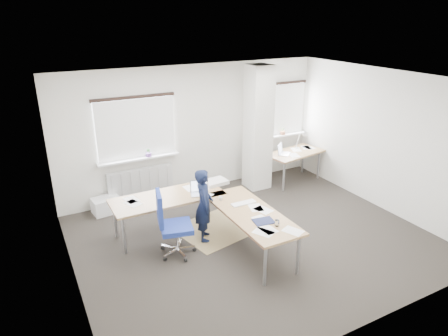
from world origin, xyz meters
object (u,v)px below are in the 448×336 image
desk_main (210,205)px  task_chair (174,237)px  person (204,205)px  desk_side (295,154)px

desk_main → task_chair: size_ratio=2.26×
desk_main → task_chair: task_chair is taller
task_chair → person: 0.77m
task_chair → person: size_ratio=0.87×
desk_main → person: person is taller
desk_side → person: (-3.01, -1.39, -0.02)m
desk_side → person: bearing=-165.3°
task_chair → person: bearing=32.4°
desk_main → person: bearing=124.2°
desk_side → task_chair: desk_side is taller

